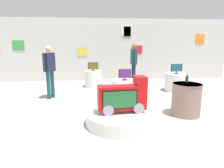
{
  "coord_description": "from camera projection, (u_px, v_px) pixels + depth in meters",
  "views": [
    {
      "loc": [
        -0.74,
        -4.52,
        1.83
      ],
      "look_at": [
        -0.21,
        0.59,
        0.77
      ],
      "focal_mm": 31.98,
      "sensor_mm": 36.0,
      "label": 1
    }
  ],
  "objects": [
    {
      "name": "tv_on_right_rear",
      "position": [
        177.0,
        68.0,
        7.57
      ],
      "size": [
        0.47,
        0.18,
        0.37
      ],
      "color": "black",
      "rests_on": "display_pedestal_right_rear"
    },
    {
      "name": "novelty_firetruck_tv",
      "position": [
        123.0,
        98.0,
        4.49
      ],
      "size": [
        1.11,
        0.48,
        0.82
      ],
      "color": "gray",
      "rests_on": "main_display_pedestal"
    },
    {
      "name": "shopper_browsing_rear",
      "position": [
        49.0,
        68.0,
        6.54
      ],
      "size": [
        0.36,
        0.5,
        1.75
      ],
      "color": "#194751",
      "rests_on": "ground"
    },
    {
      "name": "shopper_browsing_near_truck",
      "position": [
        134.0,
        61.0,
        8.45
      ],
      "size": [
        0.22,
        0.56,
        1.81
      ],
      "color": "#1E233F",
      "rests_on": "ground"
    },
    {
      "name": "bottle_on_side_table",
      "position": [
        187.0,
        79.0,
        5.12
      ],
      "size": [
        0.07,
        0.07,
        0.22
      ],
      "color": "navy",
      "rests_on": "side_table_round"
    },
    {
      "name": "display_pedestal_right_rear",
      "position": [
        176.0,
        82.0,
        7.68
      ],
      "size": [
        0.81,
        0.81,
        0.68
      ],
      "primitive_type": "cylinder",
      "color": "silver",
      "rests_on": "ground"
    },
    {
      "name": "tv_on_left_rear",
      "position": [
        93.0,
        66.0,
        8.32
      ],
      "size": [
        0.43,
        0.16,
        0.35
      ],
      "color": "black",
      "rests_on": "display_pedestal_left_rear"
    },
    {
      "name": "display_pedestal_left_rear",
      "position": [
        93.0,
        79.0,
        8.43
      ],
      "size": [
        0.72,
        0.72,
        0.68
      ],
      "primitive_type": "cylinder",
      "color": "silver",
      "rests_on": "ground"
    },
    {
      "name": "back_wall_display",
      "position": [
        106.0,
        50.0,
        9.75
      ],
      "size": [
        12.37,
        0.13,
        2.98
      ],
      "color": "silver",
      "rests_on": "ground"
    },
    {
      "name": "main_display_pedestal",
      "position": [
        122.0,
        118.0,
        4.59
      ],
      "size": [
        1.65,
        1.65,
        0.28
      ],
      "primitive_type": "cylinder",
      "color": "silver",
      "rests_on": "ground"
    },
    {
      "name": "tv_on_center_rear",
      "position": [
        125.0,
        74.0,
        6.25
      ],
      "size": [
        0.39,
        0.19,
        0.34
      ],
      "color": "black",
      "rests_on": "display_pedestal_center_rear"
    },
    {
      "name": "side_table_round",
      "position": [
        186.0,
        99.0,
        5.09
      ],
      "size": [
        0.74,
        0.74,
        0.82
      ],
      "color": "gray",
      "rests_on": "ground"
    },
    {
      "name": "display_pedestal_center_rear",
      "position": [
        124.0,
        91.0,
        6.36
      ],
      "size": [
        0.84,
        0.84,
        0.68
      ],
      "primitive_type": "cylinder",
      "color": "silver",
      "rests_on": "ground"
    },
    {
      "name": "ground_plane",
      "position": [
        123.0,
        120.0,
        4.85
      ],
      "size": [
        30.0,
        30.0,
        0.0
      ],
      "primitive_type": "plane",
      "color": "#A8A091"
    }
  ]
}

